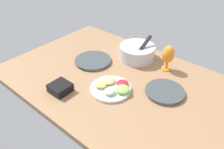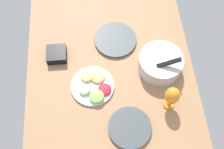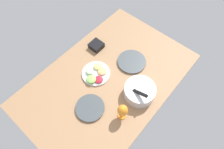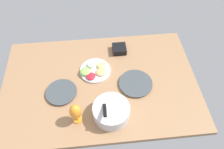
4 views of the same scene
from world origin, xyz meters
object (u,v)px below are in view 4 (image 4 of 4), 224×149
Objects in this scene: fruit_platter at (94,70)px; hurricane_glass_orange at (76,112)px; dinner_plate_left at (136,84)px; dinner_plate_right at (61,92)px; mixing_bowl at (111,111)px; square_bowl_black at (119,49)px.

hurricane_glass_orange reaches higher than fruit_platter.
fruit_platter is at bearing -26.88° from dinner_plate_left.
dinner_plate_left is 55.47cm from hurricane_glass_orange.
fruit_platter is at bearing -145.08° from dinner_plate_right.
hurricane_glass_orange is (47.34, 26.89, 10.64)cm from dinner_plate_left.
dinner_plate_right is (59.94, 2.51, 0.07)cm from dinner_plate_left.
mixing_bowl is at bearing 48.61° from dinner_plate_left.
mixing_bowl reaches higher than fruit_platter.
fruit_platter is at bearing 42.47° from square_bowl_black.
dinner_plate_right is 1.30× the size of hurricane_glass_orange.
dinner_plate_right is 65.53cm from square_bowl_black.
dinner_plate_right is at bearing -62.65° from hurricane_glass_orange.
dinner_plate_right is 33.31cm from fruit_platter.
dinner_plate_right is 0.91× the size of mixing_bowl.
dinner_plate_right is at bearing -31.57° from mixing_bowl.
fruit_platter is (-27.30, -19.06, 0.76)cm from dinner_plate_right.
dinner_plate_left is at bearing 153.12° from fruit_platter.
dinner_plate_left is 1.45× the size of hurricane_glass_orange.
hurricane_glass_orange is at bearing 117.35° from dinner_plate_right.
square_bowl_black is (-51.16, -40.90, 1.90)cm from dinner_plate_right.
mixing_bowl is at bearing 77.89° from square_bowl_black.
mixing_bowl is 65.42cm from square_bowl_black.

